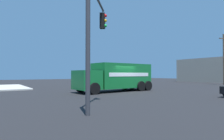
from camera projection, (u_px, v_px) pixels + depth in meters
ground_plane at (122, 92)px, 19.03m from camera, size 100.00×100.00×0.00m
delivery_truck at (117, 77)px, 19.42m from camera, size 3.35×8.31×2.77m
traffic_light_primary at (94, 29)px, 9.45m from camera, size 3.30×2.74×5.96m
utility_pole at (224, 59)px, 30.06m from camera, size 0.36×2.20×7.91m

